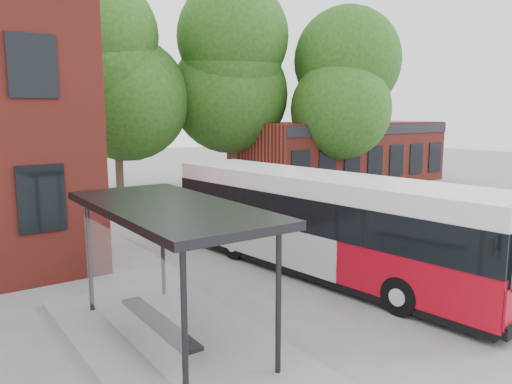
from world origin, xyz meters
TOP-DOWN VIEW (x-y plane):
  - ground at (0.00, 0.00)m, footprint 100.00×100.00m
  - shop_row at (15.00, 14.00)m, footprint 14.00×6.20m
  - bus_shelter at (-4.50, -1.00)m, footprint 3.60×7.00m
  - bike_rail at (9.28, 10.00)m, footprint 5.20×0.10m
  - tree_1 at (1.00, 17.00)m, footprint 7.92×7.92m
  - tree_2 at (8.00, 16.00)m, footprint 7.92×7.92m
  - tree_3 at (13.00, 12.00)m, footprint 7.04×7.04m
  - city_bus at (1.08, 0.57)m, footprint 3.66×11.51m
  - bicycle_0 at (7.71, 10.64)m, footprint 1.97×1.14m
  - bicycle_1 at (7.60, 10.89)m, footprint 1.93×0.86m
  - bicycle_2 at (7.73, 9.94)m, footprint 1.69×0.84m
  - bicycle_3 at (9.23, 9.81)m, footprint 1.69×0.82m
  - bicycle_4 at (9.32, 9.07)m, footprint 1.93×0.75m
  - bicycle_5 at (9.65, 9.27)m, footprint 1.76×0.87m
  - bicycle_6 at (11.67, 10.04)m, footprint 1.73×0.69m
  - bicycle_7 at (12.29, 9.70)m, footprint 1.77×0.71m
  - bicycle_extra_0 at (12.26, 9.61)m, footprint 1.67×1.04m

SIDE VIEW (x-z plane):
  - ground at x=0.00m, z-range 0.00..0.00m
  - bike_rail at x=9.28m, z-range 0.00..0.38m
  - bicycle_2 at x=7.73m, z-range 0.00..0.85m
  - bicycle_6 at x=11.67m, z-range 0.00..0.89m
  - bicycle_extra_0 at x=12.26m, z-range 0.00..0.97m
  - bicycle_3 at x=9.23m, z-range 0.00..0.98m
  - bicycle_0 at x=7.71m, z-range 0.00..0.98m
  - bicycle_4 at x=9.32m, z-range 0.00..1.00m
  - bicycle_5 at x=9.65m, z-range 0.00..1.02m
  - bicycle_7 at x=12.29m, z-range 0.00..1.04m
  - bicycle_1 at x=7.60m, z-range 0.00..1.12m
  - city_bus at x=1.08m, z-range 0.00..2.87m
  - bus_shelter at x=-4.50m, z-range 0.00..2.90m
  - shop_row at x=15.00m, z-range 0.00..4.00m
  - tree_3 at x=13.00m, z-range 0.00..9.28m
  - tree_1 at x=1.00m, z-range 0.00..10.40m
  - tree_2 at x=8.00m, z-range 0.00..11.00m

